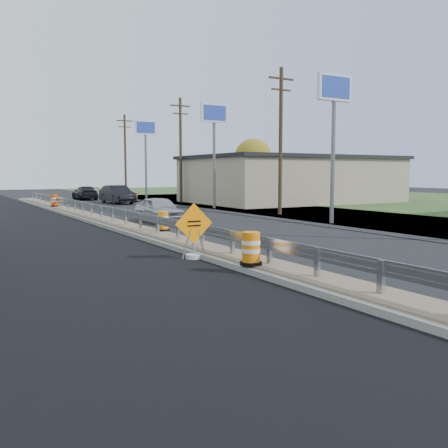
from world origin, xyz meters
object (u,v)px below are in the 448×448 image
barrel_median_near (251,249)px  car_silver (160,209)px  barrel_shoulder_far (135,198)px  barrel_median_far (54,201)px  car_dark_mid (117,194)px  caution_sign (194,245)px  barrel_median_mid (163,221)px  car_dark_far (85,193)px

barrel_median_near → car_silver: size_ratio=0.22×
barrel_median_near → barrel_shoulder_far: size_ratio=1.03×
barrel_median_far → car_dark_mid: size_ratio=0.18×
barrel_shoulder_far → car_dark_mid: size_ratio=0.18×
barrel_median_near → caution_sign: bearing=97.2°
caution_sign → barrel_median_far: caution_sign is taller
barrel_median_mid → barrel_shoulder_far: 25.93m
barrel_median_far → car_dark_mid: car_dark_mid is taller
caution_sign → barrel_median_far: (0.70, 24.48, 0.21)m
caution_sign → car_dark_far: (6.24, 36.89, 0.23)m
barrel_shoulder_far → car_dark_mid: (-2.16, -1.44, 0.39)m
car_dark_far → car_silver: bearing=87.3°
caution_sign → car_silver: caution_sign is taller
caution_sign → barrel_shoulder_far: caution_sign is taller
barrel_median_mid → car_dark_mid: bearing=76.4°
barrel_median_far → barrel_median_near: bearing=-90.7°
barrel_median_mid → car_dark_far: 31.41m
barrel_median_near → barrel_median_mid: bearing=82.7°
caution_sign → barrel_median_near: size_ratio=1.98×
car_dark_mid → barrel_median_far: bearing=-146.6°
barrel_median_mid → barrel_shoulder_far: bearing=72.5°
caution_sign → car_dark_far: bearing=80.8°
barrel_median_mid → car_dark_far: bearing=81.2°
car_silver → car_dark_far: bearing=84.2°
barrel_median_near → barrel_median_far: 27.24m
barrel_median_far → caution_sign: bearing=-91.6°
caution_sign → barrel_median_near: 2.79m
car_silver → car_dark_far: car_silver is taller
barrel_shoulder_far → car_silver: size_ratio=0.21×
car_silver → barrel_median_mid: bearing=-111.6°
barrel_shoulder_far → car_dark_mid: car_dark_mid is taller
barrel_median_near → barrel_median_mid: size_ratio=1.06×
barrel_median_near → car_dark_mid: (6.72, 31.91, 0.15)m
barrel_shoulder_far → car_dark_far: 6.99m
caution_sign → barrel_median_far: size_ratio=2.00×
barrel_median_far → car_dark_far: bearing=66.0°
caution_sign → car_silver: size_ratio=0.43×
barrel_median_far → car_silver: size_ratio=0.21×
barrel_median_near → barrel_median_mid: (1.10, 8.61, -0.03)m
car_silver → car_dark_mid: (3.37, 17.61, 0.10)m
barrel_median_far → car_dark_far: 13.59m
barrel_median_mid → barrel_median_near: bearing=-97.3°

